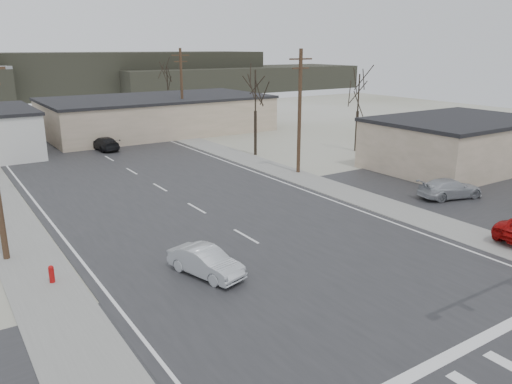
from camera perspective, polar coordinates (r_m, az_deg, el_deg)
ground at (r=21.97m, az=10.34°, el=-11.46°), size 140.00×140.00×0.00m
main_road at (r=33.49m, az=-7.58°, el=-1.43°), size 18.00×110.00×0.05m
cross_road at (r=21.96m, az=10.34°, el=-11.41°), size 90.00×10.00×0.04m
parking_lot at (r=40.43m, az=25.23°, el=0.21°), size 18.00×20.00×0.03m
sidewalk_left at (r=35.42m, az=-26.89°, el=-2.10°), size 3.00×90.00×0.06m
sidewalk_right at (r=42.88m, az=2.23°, el=2.64°), size 3.00×90.00×0.06m
fire_hydrant at (r=24.12m, az=-22.33°, el=-8.67°), size 0.24×0.24×0.87m
building_right_far at (r=63.01m, az=-11.18°, el=8.70°), size 26.30×14.30×4.30m
building_lot at (r=46.43m, az=21.92°, el=5.22°), size 14.30×10.30×4.30m
upole_right_a at (r=40.91m, az=5.01°, el=9.33°), size 2.20×0.30×10.00m
upole_right_b at (r=59.64m, az=-8.48°, el=11.38°), size 2.20×0.30×10.00m
tree_right_mid at (r=47.87m, az=-0.07°, el=11.25°), size 3.74×3.74×8.33m
tree_right_far at (r=71.96m, az=-10.10°, el=12.41°), size 3.52×3.52×7.84m
tree_lot at (r=50.81m, az=11.64°, el=10.81°), size 3.52×3.52×7.84m
hill_center at (r=113.65m, az=-19.26°, el=12.55°), size 80.00×18.00×9.00m
hill_right at (r=122.05m, az=-1.97°, el=12.80°), size 60.00×18.00×5.50m
sedan_crossing at (r=23.08m, az=-5.75°, el=-7.94°), size 2.41×4.14×1.29m
car_far_a at (r=53.05m, az=-16.97°, el=5.33°), size 2.28×4.68×1.31m
car_far_b at (r=79.67m, az=-26.43°, el=7.85°), size 1.99×4.33×1.44m
car_parked_silver at (r=36.99m, az=21.31°, el=0.37°), size 4.91×3.00×1.33m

